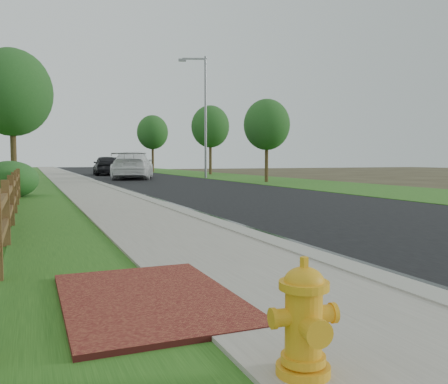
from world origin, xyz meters
name	(u,v)px	position (x,y,z in m)	size (l,w,h in m)	color
ground	(292,266)	(0.00, 0.00, 0.00)	(120.00, 120.00, 0.00)	#312A1B
road	(129,176)	(4.60, 35.00, 0.01)	(8.00, 90.00, 0.02)	black
curb	(77,176)	(0.40, 35.00, 0.06)	(0.40, 90.00, 0.12)	#9C978E
wet_gutter	(82,176)	(0.75, 35.00, 0.02)	(0.50, 90.00, 0.00)	black
sidewalk	(61,176)	(-0.90, 35.00, 0.05)	(2.20, 90.00, 0.10)	gray
grass_strip	(35,177)	(-2.80, 35.00, 0.03)	(1.60, 90.00, 0.06)	#224E16
verge_far	(205,174)	(11.50, 35.00, 0.02)	(6.00, 90.00, 0.04)	#224E16
brick_patch	(148,301)	(-2.20, -1.00, 0.06)	(1.60, 2.40, 0.11)	maroon
ranch_fence	(13,194)	(-3.60, 6.40, 0.62)	(0.12, 16.92, 1.10)	#473017
fire_hydrant	(304,321)	(-1.70, -3.01, 0.44)	(0.48, 0.39, 0.73)	yellow
white_suv	(133,166)	(3.59, 28.13, 0.96)	(2.64, 6.49, 1.88)	white
dark_car_mid	(106,165)	(2.95, 36.50, 0.88)	(2.04, 5.07, 1.73)	black
dark_car_far	(111,166)	(3.73, 38.66, 0.80)	(1.65, 4.73, 1.56)	black
streetlight	(203,110)	(8.54, 27.13, 4.99)	(1.97, 0.84, 8.81)	gray
shrub_d	(10,180)	(-3.90, 13.43, 0.68)	(2.00, 2.00, 1.37)	#1C491A
tree_near_left	(12,93)	(-3.90, 19.05, 4.53)	(3.72, 3.72, 6.58)	#322414
tree_near_right	(267,125)	(10.11, 20.20, 3.49)	(2.80, 2.80, 5.04)	#322414
tree_mid_right	(210,127)	(11.92, 34.61, 4.32)	(3.43, 3.43, 6.23)	#322414
tree_far_right	(153,132)	(9.00, 44.28, 4.25)	(3.30, 3.30, 6.08)	#322414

